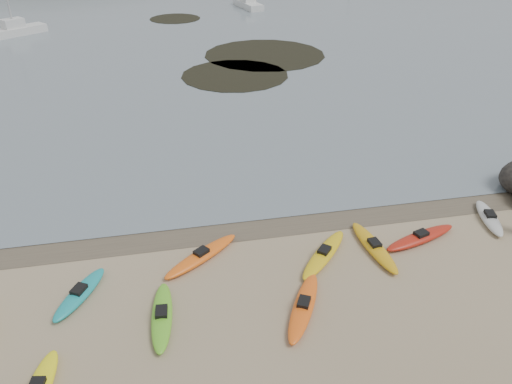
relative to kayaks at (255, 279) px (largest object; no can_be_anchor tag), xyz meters
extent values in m
plane|color=tan|center=(0.86, 4.01, -0.17)|extent=(600.00, 600.00, 0.00)
plane|color=brown|center=(0.86, 3.71, -0.17)|extent=(60.00, 60.00, 0.00)
ellipsoid|color=#67C828|center=(-3.46, -1.29, 0.00)|extent=(0.95, 3.42, 0.34)
ellipsoid|color=#FF6216|center=(1.38, -1.78, 0.00)|extent=(2.33, 3.56, 0.34)
ellipsoid|color=yellow|center=(3.00, 0.91, 0.00)|extent=(2.96, 3.20, 0.34)
ellipsoid|color=teal|center=(-6.31, 0.42, 0.00)|extent=(2.05, 2.95, 0.34)
ellipsoid|color=orange|center=(-1.80, 1.77, 0.00)|extent=(3.44, 2.85, 0.34)
ellipsoid|color=#B52112|center=(7.31, 1.20, 0.00)|extent=(3.70, 1.78, 0.34)
ellipsoid|color=gold|center=(5.15, 0.96, 0.00)|extent=(1.03, 3.68, 0.34)
ellipsoid|color=beige|center=(11.01, 1.97, 0.00)|extent=(1.42, 2.99, 0.34)
cylinder|color=black|center=(3.34, 25.08, -0.14)|extent=(8.68, 8.68, 0.04)
cylinder|color=black|center=(7.01, 30.66, -0.14)|extent=(11.03, 11.03, 0.04)
cylinder|color=black|center=(-0.11, 48.21, -0.14)|extent=(5.99, 5.99, 0.04)
cube|color=silver|center=(-16.98, 43.06, 0.28)|extent=(6.20, 5.35, 0.90)
cube|color=silver|center=(9.68, 53.27, 0.28)|extent=(3.07, 6.60, 0.89)
camera|label=1|loc=(-2.78, -14.09, 12.23)|focal=35.00mm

